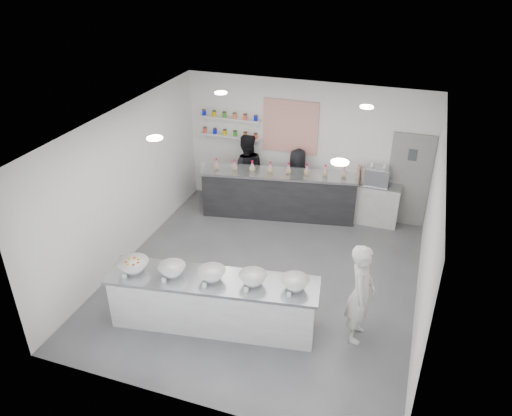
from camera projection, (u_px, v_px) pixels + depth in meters
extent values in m
plane|color=#515156|center=(263.00, 279.00, 9.34)|extent=(6.00, 6.00, 0.00)
plane|color=white|center=(264.00, 126.00, 7.90)|extent=(6.00, 6.00, 0.00)
plane|color=white|center=(305.00, 148.00, 11.11)|extent=(5.50, 0.00, 5.50)
plane|color=white|center=(125.00, 186.00, 9.40)|extent=(0.00, 6.00, 6.00)
plane|color=white|center=(429.00, 236.00, 7.84)|extent=(0.00, 6.00, 6.00)
cube|color=gray|center=(409.00, 181.00, 10.65)|extent=(0.88, 0.04, 2.10)
cube|color=#D8463B|center=(290.00, 127.00, 10.98)|extent=(1.25, 0.03, 1.20)
cube|color=silver|center=(230.00, 136.00, 11.48)|extent=(1.45, 0.22, 0.04)
cube|color=silver|center=(230.00, 118.00, 11.28)|extent=(1.45, 0.22, 0.04)
cylinder|color=white|center=(155.00, 138.00, 7.48)|extent=(0.24, 0.24, 0.02)
cylinder|color=white|center=(340.00, 162.00, 6.68)|extent=(0.24, 0.24, 0.02)
cylinder|color=white|center=(221.00, 93.00, 9.64)|extent=(0.24, 0.24, 0.02)
cylinder|color=white|center=(367.00, 107.00, 8.84)|extent=(0.24, 0.24, 0.02)
cube|color=#B8B8B2|center=(213.00, 302.00, 8.03)|extent=(3.44, 1.27, 0.92)
cube|color=black|center=(279.00, 195.00, 11.22)|extent=(3.49, 1.24, 1.06)
cube|color=white|center=(278.00, 173.00, 10.63)|extent=(3.33, 0.63, 0.29)
cube|color=#B8B8B2|center=(369.00, 203.00, 10.98)|extent=(1.28, 0.41, 0.95)
cube|color=#93969E|center=(377.00, 176.00, 10.63)|extent=(0.50, 0.34, 0.38)
imported|color=silver|center=(361.00, 293.00, 7.61)|extent=(0.42, 0.63, 1.70)
imported|color=black|center=(246.00, 171.00, 11.50)|extent=(1.04, 0.92, 1.77)
imported|color=black|center=(297.00, 182.00, 11.21)|extent=(0.80, 0.56, 1.56)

